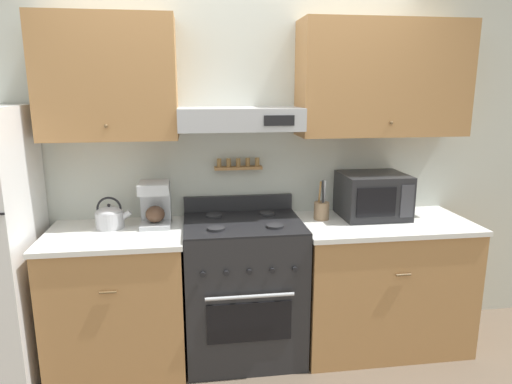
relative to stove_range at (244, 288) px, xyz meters
The scene contains 9 objects.
ground_plane 0.60m from the stove_range, 90.00° to the right, with size 16.00×16.00×0.00m, color brown.
wall_back 1.04m from the stove_range, 76.89° to the left, with size 5.20×0.46×2.55m.
counter_left 0.84m from the stove_range, behind, with size 0.88×0.69×0.93m.
counter_right 0.99m from the stove_range, ahead, with size 1.19×0.69×0.93m.
stove_range is the anchor object (origin of this frame).
tea_kettle 1.02m from the stove_range, behind, with size 0.24×0.18×0.21m.
coffee_maker 0.84m from the stove_range, 167.79° to the left, with size 0.20×0.24×0.30m.
microwave 1.12m from the stove_range, ahead, with size 0.45×0.40×0.31m.
utensil_crock 0.77m from the stove_range, ahead, with size 0.11×0.11×0.28m.
Camera 1 is at (-0.32, -2.55, 1.83)m, focal length 32.00 mm.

